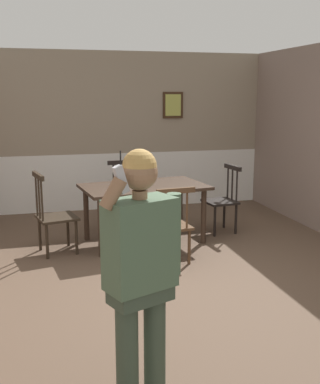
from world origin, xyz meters
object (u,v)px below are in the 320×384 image
chair_by_doorway (170,225)px  chair_opposite_corner (54,215)px  chair_at_table_head (222,200)px  person_figure (141,264)px  chair_near_window (124,194)px  dining_table (144,192)px

chair_by_doorway → chair_opposite_corner: (-1.29, 0.67, 0.03)m
chair_at_table_head → person_figure: 3.93m
chair_at_table_head → person_figure: person_figure is taller
chair_by_doorway → chair_at_table_head: 1.45m
chair_near_window → person_figure: bearing=78.8°
chair_near_window → chair_at_table_head: size_ratio=1.01×
chair_at_table_head → person_figure: size_ratio=0.58×
chair_at_table_head → chair_opposite_corner: (-2.34, -0.33, 0.02)m
chair_near_window → chair_by_doorway: bearing=95.4°
chair_near_window → chair_by_doorway: size_ratio=1.05×
chair_near_window → person_figure: (-0.63, -4.08, 0.46)m
chair_at_table_head → chair_opposite_corner: size_ratio=0.94×
chair_by_doorway → chair_at_table_head: bearing=37.7°
chair_by_doorway → chair_at_table_head: (1.05, 1.01, 0.01)m
chair_opposite_corner → person_figure: 3.14m
chair_at_table_head → chair_opposite_corner: 2.36m
chair_near_window → chair_opposite_corner: bearing=41.3°
chair_near_window → chair_by_doorway: (0.23, -1.68, -0.02)m
dining_table → chair_at_table_head: size_ratio=1.79×
chair_near_window → chair_opposite_corner: size_ratio=0.95×
dining_table → chair_by_doorway: bearing=-82.1°
dining_table → chair_near_window: bearing=97.8°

